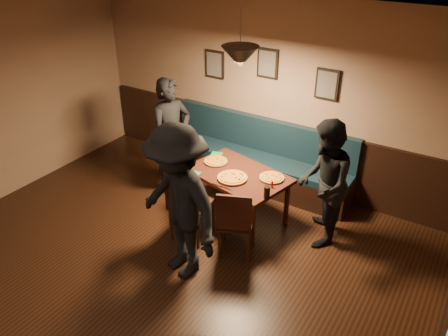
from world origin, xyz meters
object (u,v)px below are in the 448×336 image
at_px(soda_glass, 267,193).
at_px(chair_near_left, 191,202).
at_px(chair_near_right, 236,220).
at_px(diner_left, 172,137).
at_px(dining_table, 238,196).
at_px(diner_front, 178,203).
at_px(diner_right, 324,184).
at_px(tabasco_bottle, 272,184).
at_px(booth_bench, 255,155).

bearing_deg(soda_glass, chair_near_left, -159.85).
bearing_deg(chair_near_right, diner_left, 129.72).
relative_size(dining_table, diner_front, 0.70).
bearing_deg(diner_right, diner_front, -57.15).
xyz_separation_m(diner_left, tabasco_bottle, (1.75, -0.24, -0.12)).
xyz_separation_m(dining_table, diner_right, (1.12, 0.15, 0.47)).
bearing_deg(booth_bench, chair_near_right, -69.64).
bearing_deg(chair_near_right, soda_glass, 25.71).
distance_m(chair_near_left, diner_front, 0.78).
bearing_deg(tabasco_bottle, diner_front, -115.34).
relative_size(booth_bench, soda_glass, 18.59).
bearing_deg(diner_left, soda_glass, -86.64).
distance_m(dining_table, tabasco_bottle, 0.68).
bearing_deg(dining_table, diner_left, -174.44).
xyz_separation_m(diner_left, soda_glass, (1.80, -0.49, -0.09)).
distance_m(booth_bench, diner_left, 1.30).
relative_size(dining_table, tabasco_bottle, 11.81).
height_order(diner_front, tabasco_bottle, diner_front).
distance_m(dining_table, chair_near_left, 0.74).
height_order(chair_near_right, diner_front, diner_front).
distance_m(chair_near_left, chair_near_right, 0.64).
relative_size(diner_left, tabasco_bottle, 15.77).
distance_m(booth_bench, chair_near_left, 1.59).
relative_size(booth_bench, chair_near_right, 3.23).
bearing_deg(diner_front, booth_bench, 112.84).
distance_m(diner_left, diner_front, 1.85).
distance_m(booth_bench, dining_table, 0.97).
xyz_separation_m(chair_near_right, soda_glass, (0.25, 0.29, 0.32)).
relative_size(dining_table, diner_left, 0.75).
bearing_deg(booth_bench, diner_left, -141.31).
distance_m(booth_bench, chair_near_right, 1.66).
relative_size(chair_near_left, diner_left, 0.59).
distance_m(diner_left, diner_right, 2.32).
xyz_separation_m(booth_bench, soda_glass, (0.83, -1.26, 0.28)).
bearing_deg(diner_right, chair_near_right, -63.18).
height_order(chair_near_left, tabasco_bottle, chair_near_left).
bearing_deg(chair_near_right, diner_front, -143.13).
xyz_separation_m(booth_bench, chair_near_left, (-0.06, -1.59, 0.02)).
xyz_separation_m(soda_glass, tabasco_bottle, (-0.05, 0.25, -0.03)).
bearing_deg(diner_front, soda_glass, 73.58).
distance_m(chair_near_left, diner_left, 1.27).
bearing_deg(diner_left, diner_front, -121.34).
xyz_separation_m(diner_front, tabasco_bottle, (0.56, 1.18, -0.18)).
xyz_separation_m(dining_table, chair_near_right, (0.34, -0.63, 0.11)).
distance_m(diner_front, soda_glass, 1.12).
distance_m(diner_right, soda_glass, 0.71).
bearing_deg(diner_left, chair_near_left, -113.20).
bearing_deg(chair_near_left, diner_front, -70.16).
height_order(diner_left, tabasco_bottle, diner_left).
height_order(diner_front, soda_glass, diner_front).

